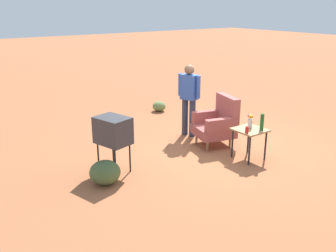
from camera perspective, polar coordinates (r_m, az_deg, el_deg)
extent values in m
plane|color=#A05B38|center=(8.13, 7.90, -2.96)|extent=(60.00, 60.00, 0.00)
cylinder|color=#937047|center=(8.22, 4.37, -1.77)|extent=(0.05, 0.05, 0.22)
cylinder|color=#937047|center=(7.77, 6.04, -3.02)|extent=(0.05, 0.05, 0.22)
cylinder|color=#937047|center=(8.45, 7.63, -1.32)|extent=(0.05, 0.05, 0.22)
cylinder|color=#937047|center=(8.02, 9.44, -2.50)|extent=(0.05, 0.05, 0.22)
cube|color=#9E4C47|center=(8.04, 6.93, -0.73)|extent=(0.92, 0.92, 0.20)
cube|color=#9E4C47|center=(8.06, 9.05, 2.36)|extent=(0.78, 0.34, 0.64)
cube|color=#9E4C47|center=(8.24, 5.95, 1.46)|extent=(0.31, 0.70, 0.26)
cube|color=#9E4C47|center=(7.70, 8.09, 0.17)|extent=(0.31, 0.70, 0.26)
cylinder|color=black|center=(7.45, 9.81, -2.67)|extent=(0.04, 0.04, 0.58)
cylinder|color=black|center=(7.16, 12.33, -3.69)|extent=(0.04, 0.04, 0.58)
cylinder|color=black|center=(7.75, 12.16, -1.97)|extent=(0.04, 0.04, 0.58)
cylinder|color=black|center=(7.48, 14.66, -2.91)|extent=(0.04, 0.04, 0.58)
cube|color=#937047|center=(7.36, 12.40, -0.57)|extent=(0.56, 0.56, 0.03)
cylinder|color=black|center=(6.77, -5.83, -4.80)|extent=(0.03, 0.03, 0.55)
cylinder|color=black|center=(7.06, -8.38, -3.90)|extent=(0.03, 0.03, 0.55)
cylinder|color=black|center=(6.54, -8.05, -5.74)|extent=(0.03, 0.03, 0.55)
cylinder|color=black|center=(6.84, -10.59, -4.76)|extent=(0.03, 0.03, 0.55)
cube|color=#333338|center=(6.62, -8.42, -0.68)|extent=(0.70, 0.59, 0.48)
cube|color=#383D3F|center=(6.76, -7.03, -0.20)|extent=(0.41, 0.13, 0.34)
cylinder|color=#2D3347|center=(8.60, 2.60, 1.42)|extent=(0.14, 0.14, 0.86)
cylinder|color=#2D3347|center=(8.50, 3.73, 1.19)|extent=(0.14, 0.14, 0.86)
cube|color=#3356A8|center=(8.37, 3.25, 5.96)|extent=(0.41, 0.32, 0.56)
cylinder|color=#3356A8|center=(8.49, 1.88, 6.35)|extent=(0.09, 0.09, 0.50)
cylinder|color=#3356A8|center=(8.24, 4.65, 5.93)|extent=(0.09, 0.09, 0.50)
sphere|color=brown|center=(8.30, 3.29, 8.60)|extent=(0.22, 0.22, 0.22)
cylinder|color=#1E5623|center=(7.30, 14.16, 0.59)|extent=(0.07, 0.07, 0.32)
cylinder|color=red|center=(7.10, 11.96, -0.57)|extent=(0.07, 0.07, 0.12)
cylinder|color=silver|center=(7.41, 12.42, 0.43)|extent=(0.09, 0.09, 0.18)
sphere|color=yellow|center=(7.37, 12.50, 1.47)|extent=(0.07, 0.07, 0.07)
sphere|color=#E04C66|center=(7.41, 12.32, 1.55)|extent=(0.07, 0.07, 0.07)
sphere|color=orange|center=(7.34, 12.62, 1.38)|extent=(0.07, 0.07, 0.07)
ellipsoid|color=#475B33|center=(6.42, -9.60, -6.99)|extent=(0.53, 0.53, 0.41)
ellipsoid|color=olive|center=(10.58, -1.37, 3.03)|extent=(0.37, 0.37, 0.28)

